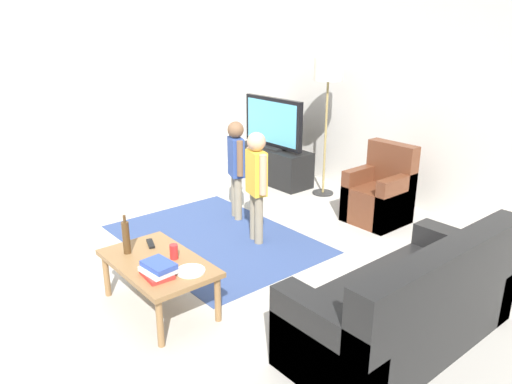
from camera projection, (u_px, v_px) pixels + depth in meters
name	position (u px, v px, depth m)	size (l,w,h in m)	color
ground	(206.00, 272.00, 4.57)	(7.80, 7.80, 0.00)	#B2ADA3
wall_back	(408.00, 96.00, 5.94)	(6.00, 0.12, 2.70)	silver
wall_left	(71.00, 91.00, 6.30)	(0.12, 6.00, 2.70)	silver
area_rug	(215.00, 239.00, 5.25)	(2.20, 1.60, 0.01)	#33477A
tv_stand	(273.00, 165.00, 7.07)	(1.20, 0.44, 0.50)	black
tv	(273.00, 124.00, 6.86)	(1.10, 0.28, 0.71)	black
couch	(412.00, 310.00, 3.44)	(0.80, 1.80, 0.86)	black
armchair	(381.00, 196.00, 5.65)	(0.60, 0.60, 0.90)	brown
floor_lamp	(328.00, 77.00, 6.13)	(0.36, 0.36, 1.78)	#262626
child_near_tv	(236.00, 161.00, 5.60)	(0.36, 0.22, 1.15)	gray
child_center	(256.00, 178.00, 4.98)	(0.38, 0.20, 1.17)	gray
coffee_table	(158.00, 266.00, 3.88)	(1.00, 0.60, 0.42)	olive
book_stack	(158.00, 269.00, 3.62)	(0.26, 0.24, 0.11)	red
bottle	(126.00, 237.00, 3.95)	(0.06, 0.06, 0.33)	#4C3319
tv_remote	(151.00, 244.00, 4.14)	(0.17, 0.05, 0.02)	black
soda_can	(174.00, 252.00, 3.88)	(0.07, 0.07, 0.12)	red
plate	(191.00, 271.00, 3.69)	(0.22, 0.22, 0.02)	white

